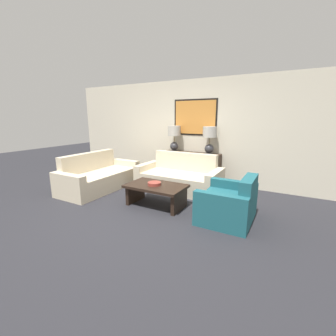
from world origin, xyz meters
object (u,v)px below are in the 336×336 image
couch_by_back_wall (179,178)px  decorative_bowl (154,184)px  table_lamp_left (174,135)px  couch_by_side (99,177)px  armchair_near_back_wall (229,204)px  console_table (190,168)px  coffee_table (156,191)px  table_lamp_right (210,137)px

couch_by_back_wall → decorative_bowl: bearing=-88.9°
table_lamp_left → couch_by_side: bearing=-129.5°
couch_by_back_wall → armchair_near_back_wall: (1.45, -1.07, -0.00)m
console_table → decorative_bowl: size_ratio=5.95×
table_lamp_left → couch_by_back_wall: size_ratio=0.34×
coffee_table → decorative_bowl: decorative_bowl is taller
table_lamp_left → couch_by_side: size_ratio=0.34×
console_table → coffee_table: size_ratio=1.34×
coffee_table → decorative_bowl: bearing=-144.4°
couch_by_side → decorative_bowl: (1.78, -0.28, 0.17)m
decorative_bowl → armchair_near_back_wall: bearing=3.2°
console_table → table_lamp_right: bearing=0.0°
couch_by_side → table_lamp_left: bearing=50.5°
coffee_table → armchair_near_back_wall: 1.40m
couch_by_side → decorative_bowl: bearing=-8.8°
couch_by_back_wall → decorative_bowl: (0.02, -1.15, 0.17)m
armchair_near_back_wall → couch_by_side: bearing=176.5°
console_table → couch_by_back_wall: couch_by_back_wall is taller
table_lamp_left → armchair_near_back_wall: (1.94, -1.73, -0.95)m
coffee_table → console_table: bearing=91.6°
console_table → couch_by_back_wall: 0.67m
table_lamp_right → couch_by_side: table_lamp_right is taller
console_table → coffee_table: bearing=-88.4°
coffee_table → decorative_bowl: 0.15m
coffee_table → table_lamp_right: bearing=76.2°
console_table → table_lamp_right: 0.96m
console_table → couch_by_side: bearing=-138.9°
couch_by_side → decorative_bowl: couch_by_side is taller
armchair_near_back_wall → couch_by_back_wall: bearing=143.6°
decorative_bowl → armchair_near_back_wall: armchair_near_back_wall is taller
console_table → coffee_table: (0.05, -1.79, -0.09)m
table_lamp_left → coffee_table: table_lamp_left is taller
coffee_table → armchair_near_back_wall: size_ratio=1.15×
table_lamp_right → couch_by_back_wall: 1.25m
table_lamp_right → couch_by_side: (-2.24, -1.53, -0.95)m
table_lamp_right → coffee_table: table_lamp_right is taller
couch_by_back_wall → coffee_table: couch_by_back_wall is taller
console_table → couch_by_back_wall: bearing=-90.0°
couch_by_side → console_table: bearing=41.1°
coffee_table → table_lamp_left: bearing=106.8°
table_lamp_left → armchair_near_back_wall: bearing=-41.7°
couch_by_side → armchair_near_back_wall: size_ratio=1.98×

